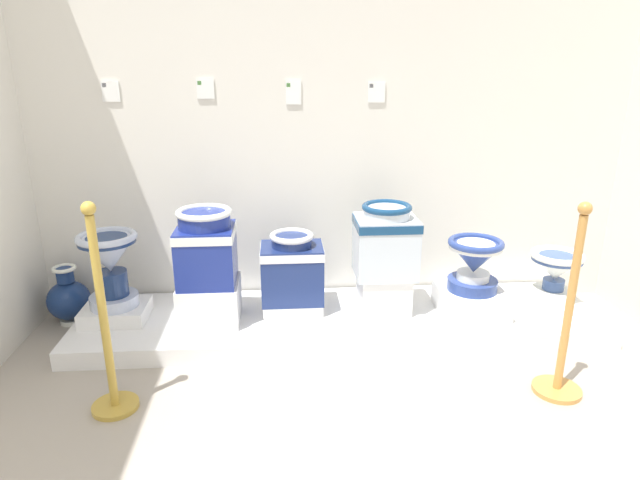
# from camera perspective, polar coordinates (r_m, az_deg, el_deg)

# --- Properties ---
(wall_back) EXTENTS (4.03, 0.06, 3.28)m
(wall_back) POSITION_cam_1_polar(r_m,az_deg,el_deg) (3.48, 1.60, 19.05)
(wall_back) COLOR silver
(wall_back) RESTS_ON ground_plane
(display_platform) EXTENTS (3.22, 0.78, 0.11)m
(display_platform) POSITION_cam_1_polar(r_m,az_deg,el_deg) (3.40, 2.12, -8.55)
(display_platform) COLOR white
(display_platform) RESTS_ON ground_plane
(plinth_block_slender_white) EXTENTS (0.38, 0.30, 0.09)m
(plinth_block_slender_white) POSITION_cam_1_polar(r_m,az_deg,el_deg) (3.50, -20.90, -7.20)
(plinth_block_slender_white) COLOR white
(plinth_block_slender_white) RESTS_ON display_platform
(antique_toilet_slender_white) EXTENTS (0.35, 0.35, 0.45)m
(antique_toilet_slender_white) POSITION_cam_1_polar(r_m,az_deg,el_deg) (3.38, -21.52, -2.06)
(antique_toilet_slender_white) COLOR silver
(antique_toilet_slender_white) RESTS_ON plinth_block_slender_white
(plinth_block_squat_floral) EXTENTS (0.36, 0.34, 0.24)m
(plinth_block_squat_floral) POSITION_cam_1_polar(r_m,az_deg,el_deg) (3.31, -11.65, -6.37)
(plinth_block_squat_floral) COLOR white
(plinth_block_squat_floral) RESTS_ON display_platform
(antique_toilet_squat_floral) EXTENTS (0.34, 0.34, 0.45)m
(antique_toilet_squat_floral) POSITION_cam_1_polar(r_m,az_deg,el_deg) (3.18, -12.05, -0.51)
(antique_toilet_squat_floral) COLOR navy
(antique_toilet_squat_floral) RESTS_ON plinth_block_squat_floral
(plinth_block_broad_patterned) EXTENTS (0.37, 0.29, 0.07)m
(plinth_block_broad_patterned) POSITION_cam_1_polar(r_m,az_deg,el_deg) (3.42, -2.92, -6.81)
(plinth_block_broad_patterned) COLOR white
(plinth_block_broad_patterned) RESTS_ON display_platform
(antique_toilet_broad_patterned) EXTENTS (0.39, 0.30, 0.44)m
(antique_toilet_broad_patterned) POSITION_cam_1_polar(r_m,az_deg,el_deg) (3.32, -2.99, -2.81)
(antique_toilet_broad_patterned) COLOR navy
(antique_toilet_broad_patterned) RESTS_ON plinth_block_broad_patterned
(plinth_block_tall_cobalt) EXTENTS (0.30, 0.29, 0.23)m
(plinth_block_tall_cobalt) POSITION_cam_1_polar(r_m,az_deg,el_deg) (3.40, 6.78, -5.52)
(plinth_block_tall_cobalt) COLOR white
(plinth_block_tall_cobalt) RESTS_ON display_platform
(antique_toilet_tall_cobalt) EXTENTS (0.38, 0.32, 0.45)m
(antique_toilet_tall_cobalt) POSITION_cam_1_polar(r_m,az_deg,el_deg) (3.27, 7.00, 0.12)
(antique_toilet_tall_cobalt) COLOR silver
(antique_toilet_tall_cobalt) RESTS_ON plinth_block_tall_cobalt
(plinth_block_pale_glazed) EXTENTS (0.39, 0.38, 0.15)m
(plinth_block_pale_glazed) POSITION_cam_1_polar(r_m,az_deg,el_deg) (3.49, 15.74, -6.23)
(plinth_block_pale_glazed) COLOR white
(plinth_block_pale_glazed) RESTS_ON display_platform
(antique_toilet_pale_glazed) EXTENTS (0.33, 0.33, 0.32)m
(antique_toilet_pale_glazed) POSITION_cam_1_polar(r_m,az_deg,el_deg) (3.39, 16.12, -2.10)
(antique_toilet_pale_glazed) COLOR navy
(antique_toilet_pale_glazed) RESTS_ON plinth_block_pale_glazed
(plinth_block_leftmost) EXTENTS (0.35, 0.35, 0.04)m
(plinth_block_leftmost) POSITION_cam_1_polar(r_m,az_deg,el_deg) (3.78, 23.37, -6.06)
(plinth_block_leftmost) COLOR white
(plinth_block_leftmost) RESTS_ON display_platform
(antique_toilet_leftmost) EXTENTS (0.33, 0.33, 0.32)m
(antique_toilet_leftmost) POSITION_cam_1_polar(r_m,az_deg,el_deg) (3.70, 23.79, -2.89)
(antique_toilet_leftmost) COLOR white
(antique_toilet_leftmost) RESTS_ON plinth_block_leftmost
(info_placard_first) EXTENTS (0.10, 0.01, 0.12)m
(info_placard_first) POSITION_cam_1_polar(r_m,az_deg,el_deg) (3.58, -21.42, 14.54)
(info_placard_first) COLOR white
(info_placard_second) EXTENTS (0.11, 0.01, 0.12)m
(info_placard_second) POSITION_cam_1_polar(r_m,az_deg,el_deg) (3.46, -12.13, 15.48)
(info_placard_second) COLOR white
(info_placard_third) EXTENTS (0.10, 0.01, 0.15)m
(info_placard_third) POSITION_cam_1_polar(r_m,az_deg,el_deg) (3.43, -2.86, 15.46)
(info_placard_third) COLOR white
(info_placard_fourth) EXTENTS (0.11, 0.01, 0.13)m
(info_placard_fourth) POSITION_cam_1_polar(r_m,az_deg,el_deg) (3.49, 6.03, 15.42)
(info_placard_fourth) COLOR white
(decorative_vase_spare) EXTENTS (0.27, 0.27, 0.38)m
(decorative_vase_spare) POSITION_cam_1_polar(r_m,az_deg,el_deg) (3.78, -25.20, -5.68)
(decorative_vase_spare) COLOR white
(decorative_vase_spare) RESTS_ON ground_plane
(stanchion_post_near_left) EXTENTS (0.22, 0.22, 1.03)m
(stanchion_post_near_left) POSITION_cam_1_polar(r_m,az_deg,el_deg) (2.71, -21.73, -10.24)
(stanchion_post_near_left) COLOR gold
(stanchion_post_near_left) RESTS_ON ground_plane
(stanchion_post_near_right) EXTENTS (0.24, 0.24, 0.99)m
(stanchion_post_near_right) POSITION_cam_1_polar(r_m,az_deg,el_deg) (2.93, 24.62, -9.36)
(stanchion_post_near_right) COLOR #CB8D43
(stanchion_post_near_right) RESTS_ON ground_plane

